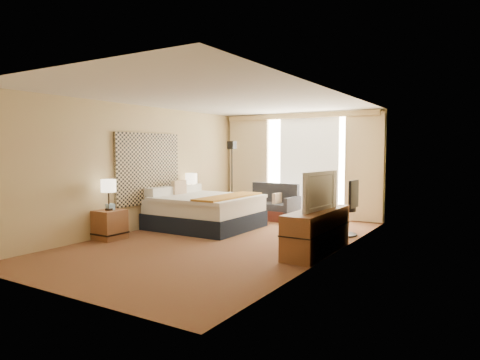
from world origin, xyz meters
The scene contains 21 objects.
floor centered at (0.00, 0.00, 0.00)m, with size 4.20×7.00×0.02m, color maroon.
ceiling centered at (0.00, 0.00, 2.60)m, with size 4.20×7.00×0.02m, color silver.
wall_back centered at (0.00, 3.50, 1.30)m, with size 4.20×0.02×2.60m, color tan.
wall_front centered at (0.00, -3.50, 1.30)m, with size 4.20×0.02×2.60m, color tan.
wall_left centered at (-2.10, 0.00, 1.30)m, with size 0.02×7.00×2.60m, color tan.
wall_right centered at (2.10, 0.00, 1.30)m, with size 0.02×7.00×2.60m, color tan.
headboard centered at (-2.06, 0.20, 1.28)m, with size 0.06×1.85×1.50m, color black.
nightstand_left centered at (-1.87, -1.05, 0.28)m, with size 0.45×0.52×0.55m, color brown.
nightstand_right centered at (-1.87, 1.45, 0.28)m, with size 0.45×0.52×0.55m, color brown.
media_dresser centered at (1.83, 0.00, 0.35)m, with size 0.50×1.80×0.70m, color brown.
window centered at (0.25, 3.47, 1.32)m, with size 2.30×0.02×2.30m, color white.
curtains centered at (0.00, 3.39, 1.41)m, with size 4.12×0.19×2.56m.
bed centered at (-1.06, 0.85, 0.37)m, with size 2.06×1.88×1.00m.
loveseat centered at (-0.43, 2.69, 0.28)m, with size 1.40×0.80×0.85m.
floor_lamp centered at (-1.35, 2.38, 1.34)m, with size 0.24×0.24×1.89m.
desk_chair centered at (1.81, 1.62, 0.49)m, with size 0.53×0.53×1.09m.
lamp_left centered at (-1.84, -1.09, 1.00)m, with size 0.28×0.28×0.58m.
lamp_right centered at (-1.86, 1.41, 1.00)m, with size 0.27×0.27×0.58m.
tissue_box centered at (-1.87, -1.03, 0.61)m, with size 0.13×0.13×0.12m, color #90BDDF.
telephone centered at (-1.85, 1.55, 0.58)m, with size 0.17×0.13×0.07m, color black.
television centered at (1.78, -0.01, 1.01)m, with size 1.09×0.14×0.63m, color black.
Camera 1 is at (4.38, -6.52, 1.67)m, focal length 32.00 mm.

